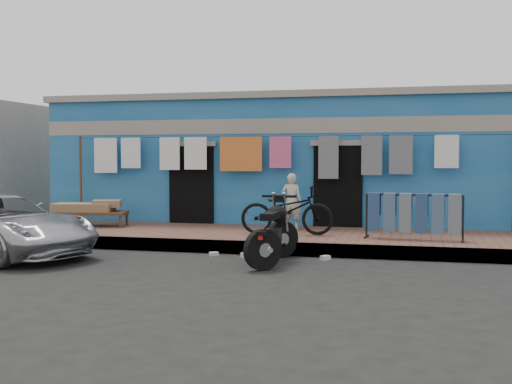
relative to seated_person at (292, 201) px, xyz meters
name	(u,v)px	position (x,y,z in m)	size (l,w,h in m)	color
ground	(227,268)	(-0.36, -3.79, -0.86)	(80.00, 80.00, 0.00)	black
sidewalk	(267,238)	(-0.36, -0.79, -0.74)	(28.00, 3.00, 0.25)	brown
curb	(250,248)	(-0.36, -2.24, -0.74)	(28.00, 0.10, 0.25)	gray
building	(300,163)	(-0.36, 3.19, 0.82)	(12.20, 5.20, 3.36)	#195A95
clothesline	(260,158)	(-0.83, 0.46, 0.95)	(10.06, 0.06, 2.10)	brown
seated_person	(292,201)	(0.00, 0.00, 0.00)	(0.44, 0.29, 1.23)	beige
bicycle	(287,205)	(0.10, -1.05, -0.01)	(0.66, 1.87, 1.21)	black
motorcycle	(273,230)	(0.27, -3.15, -0.29)	(0.65, 1.78, 1.15)	black
charpoy	(91,214)	(-4.56, -0.52, -0.33)	(1.82, 1.12, 0.57)	brown
jeans_rack	(414,216)	(2.61, -1.23, -0.16)	(1.92, 0.54, 0.91)	black
litter_a	(214,254)	(-0.97, -2.59, -0.83)	(0.16, 0.12, 0.07)	silver
litter_b	(325,258)	(1.10, -2.59, -0.82)	(0.16, 0.12, 0.08)	silver
litter_c	(248,255)	(-0.32, -2.59, -0.82)	(0.22, 0.17, 0.09)	silver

